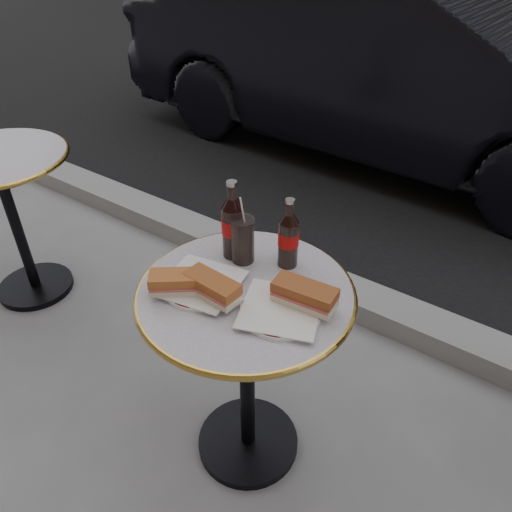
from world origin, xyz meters
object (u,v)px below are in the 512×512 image
Objects in this scene: bistro_table at (247,377)px; plate_right at (281,311)px; parked_car at (396,60)px; cola_bottle_right at (289,233)px; plate_left at (201,285)px; cola_glass at (243,240)px; cola_bottle_left at (233,220)px.

plate_right reaches higher than bistro_table.
cola_bottle_right is at bearing -162.90° from parked_car.
plate_left is 2.81m from parked_car.
plate_right is at bearing -9.30° from bistro_table.
cola_glass is at bearing 129.34° from bistro_table.
cola_bottle_right is (0.16, 0.05, -0.01)m from cola_bottle_left.
cola_bottle_right is at bearing 18.31° from cola_bottle_left.
cola_bottle_right is 0.14m from cola_glass.
cola_bottle_left is at bearing 95.85° from plate_left.
plate_right is 0.86× the size of cola_bottle_left.
bistro_table is 0.39m from plate_right.
bistro_table is 0.52m from cola_bottle_left.
cola_glass is (-0.22, 0.13, 0.07)m from plate_right.
cola_bottle_left is (-0.13, 0.12, 0.49)m from bistro_table.
parked_car is (-0.56, 2.59, -0.13)m from cola_glass.
cola_glass reaches higher than plate_left.
cola_bottle_right reaches higher than plate_left.
parked_car is (-0.78, 2.72, -0.06)m from plate_right.
bistro_table is 0.51m from cola_bottle_right.
plate_left is at bearing -151.43° from bistro_table.
cola_bottle_right is at bearing 79.68° from bistro_table.
plate_left is at bearing -84.15° from cola_bottle_left.
parked_car is (-0.52, 2.58, -0.18)m from cola_bottle_left.
bistro_table is at bearing -100.32° from cola_bottle_right.
bistro_table is 5.03× the size of cola_glass.
bistro_table is at bearing -50.66° from cola_glass.
parked_car is (-0.65, 2.70, 0.31)m from bistro_table.
plate_left is at bearing -97.00° from cola_glass.
cola_bottle_left is 0.17m from cola_bottle_right.
cola_glass is at bearing 83.00° from plate_left.
cola_bottle_left is 0.06× the size of parked_car.
cola_bottle_right is at bearing 58.30° from plate_left.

